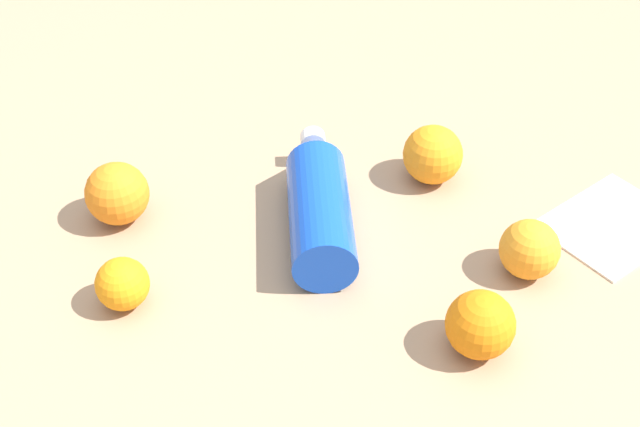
% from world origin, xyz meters
% --- Properties ---
extents(ground_plane, '(2.40, 2.40, 0.00)m').
position_xyz_m(ground_plane, '(0.00, 0.00, 0.00)').
color(ground_plane, '#9E7F60').
extents(water_bottle, '(0.17, 0.26, 0.08)m').
position_xyz_m(water_bottle, '(0.02, 0.01, 0.04)').
color(water_bottle, blue).
rests_on(water_bottle, ground_plane).
extents(orange_0, '(0.07, 0.07, 0.07)m').
position_xyz_m(orange_0, '(0.25, -0.11, 0.04)').
color(orange_0, orange).
rests_on(orange_0, ground_plane).
extents(orange_1, '(0.06, 0.06, 0.06)m').
position_xyz_m(orange_1, '(-0.14, -0.19, 0.03)').
color(orange_1, orange).
rests_on(orange_1, ground_plane).
extents(orange_2, '(0.08, 0.08, 0.08)m').
position_xyz_m(orange_2, '(0.13, 0.15, 0.04)').
color(orange_2, orange).
rests_on(orange_2, ground_plane).
extents(orange_3, '(0.08, 0.08, 0.08)m').
position_xyz_m(orange_3, '(-0.22, -0.07, 0.04)').
color(orange_3, orange).
rests_on(orange_3, ground_plane).
extents(orange_4, '(0.07, 0.07, 0.07)m').
position_xyz_m(orange_4, '(0.28, 0.02, 0.04)').
color(orange_4, orange).
rests_on(orange_4, ground_plane).
extents(folded_napkin, '(0.20, 0.21, 0.01)m').
position_xyz_m(folded_napkin, '(0.37, 0.14, 0.00)').
color(folded_napkin, white).
rests_on(folded_napkin, ground_plane).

